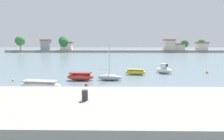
% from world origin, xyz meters
% --- Properties ---
extents(ground_plane, '(400.00, 400.00, 0.00)m').
position_xyz_m(ground_plane, '(0.00, 0.00, 0.00)').
color(ground_plane, slate).
extents(seawall_embankment, '(97.81, 6.62, 2.56)m').
position_xyz_m(seawall_embankment, '(0.00, -8.11, 1.28)').
color(seawall_embankment, gray).
rests_on(seawall_embankment, ground).
extents(mooring_bollard, '(0.32, 0.32, 0.55)m').
position_xyz_m(mooring_bollard, '(-2.22, -7.96, 2.84)').
color(mooring_bollard, '#2D2D33').
rests_on(mooring_bollard, seawall_embankment).
extents(moored_boat_0, '(5.31, 2.10, 1.01)m').
position_xyz_m(moored_boat_0, '(-9.68, 4.91, 0.49)').
color(moored_boat_0, white).
rests_on(moored_boat_0, ground).
extents(moored_boat_1, '(4.01, 1.64, 1.17)m').
position_xyz_m(moored_boat_1, '(-5.78, 10.25, 0.56)').
color(moored_boat_1, '#C63833').
rests_on(moored_boat_1, ground).
extents(moored_boat_2, '(3.77, 1.76, 5.56)m').
position_xyz_m(moored_boat_2, '(-1.42, 10.30, 0.46)').
color(moored_boat_2, '#9E9EA3').
rests_on(moored_boat_2, ground).
extents(moored_boat_3, '(3.74, 1.77, 0.97)m').
position_xyz_m(moored_boat_3, '(2.90, 15.33, 0.46)').
color(moored_boat_3, yellow).
rests_on(moored_boat_3, ground).
extents(moored_boat_4, '(3.31, 3.09, 1.79)m').
position_xyz_m(moored_boat_4, '(8.19, 16.94, 0.65)').
color(moored_boat_4, white).
rests_on(moored_boat_4, ground).
extents(mooring_buoy_0, '(0.44, 0.44, 0.44)m').
position_xyz_m(mooring_buoy_0, '(-3.24, 1.80, 0.22)').
color(mooring_buoy_0, orange).
rests_on(mooring_buoy_0, ground).
extents(mooring_buoy_1, '(0.41, 0.41, 0.41)m').
position_xyz_m(mooring_buoy_1, '(16.03, 17.08, 0.20)').
color(mooring_buoy_1, orange).
rests_on(mooring_buoy_1, ground).
extents(mooring_buoy_2, '(0.32, 0.32, 0.32)m').
position_xyz_m(mooring_buoy_2, '(-15.53, 9.54, 0.16)').
color(mooring_buoy_2, yellow).
rests_on(mooring_buoy_2, ground).
extents(mooring_buoy_3, '(0.38, 0.38, 0.38)m').
position_xyz_m(mooring_buoy_3, '(-4.34, 6.32, 0.19)').
color(mooring_buoy_3, red).
rests_on(mooring_buoy_3, ground).
extents(mooring_buoy_4, '(0.28, 0.28, 0.28)m').
position_xyz_m(mooring_buoy_4, '(6.38, 1.16, 0.14)').
color(mooring_buoy_4, orange).
rests_on(mooring_buoy_4, ground).
extents(distant_shoreline, '(123.76, 7.78, 9.09)m').
position_xyz_m(distant_shoreline, '(-1.15, 91.38, 2.89)').
color(distant_shoreline, '#9E998C').
rests_on(distant_shoreline, ground).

